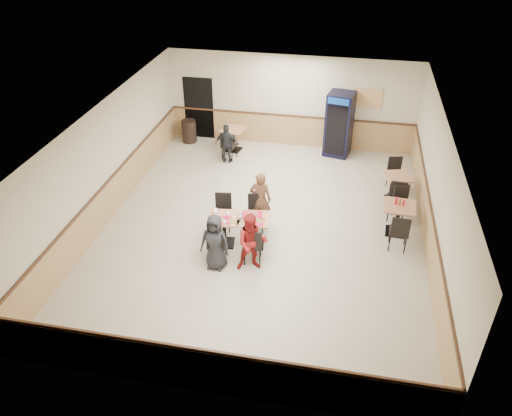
% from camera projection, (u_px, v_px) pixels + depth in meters
% --- Properties ---
extents(ground, '(10.00, 10.00, 0.00)m').
position_uv_depth(ground, '(262.00, 228.00, 12.71)').
color(ground, beige).
rests_on(ground, ground).
extents(room_shell, '(10.00, 10.00, 10.00)m').
position_uv_depth(room_shell, '(340.00, 168.00, 14.20)').
color(room_shell, silver).
rests_on(room_shell, ground).
extents(main_table, '(1.52, 0.91, 0.77)m').
position_uv_depth(main_table, '(239.00, 227.00, 11.88)').
color(main_table, black).
rests_on(main_table, ground).
extents(main_chairs, '(1.49, 1.84, 0.98)m').
position_uv_depth(main_chairs, '(237.00, 228.00, 11.89)').
color(main_chairs, black).
rests_on(main_chairs, ground).
extents(diner_woman_left, '(0.70, 0.48, 1.38)m').
position_uv_depth(diner_woman_left, '(215.00, 242.00, 11.07)').
color(diner_woman_left, '#222227').
rests_on(diner_woman_left, ground).
extents(diner_woman_right, '(0.81, 0.71, 1.43)m').
position_uv_depth(diner_woman_right, '(252.00, 243.00, 11.02)').
color(diner_woman_right, maroon).
rests_on(diner_woman_right, ground).
extents(diner_man_opposite, '(0.55, 0.37, 1.50)m').
position_uv_depth(diner_man_opposite, '(260.00, 199.00, 12.45)').
color(diner_man_opposite, brown).
rests_on(diner_man_opposite, ground).
extents(lone_diner, '(0.76, 0.35, 1.26)m').
position_uv_depth(lone_diner, '(227.00, 144.00, 15.39)').
color(lone_diner, '#222227').
rests_on(lone_diner, ground).
extents(tabletop_clutter, '(1.27, 0.74, 0.12)m').
position_uv_depth(tabletop_clutter, '(238.00, 218.00, 11.68)').
color(tabletop_clutter, red).
rests_on(tabletop_clutter, main_table).
extents(side_table_near, '(0.79, 0.79, 0.80)m').
position_uv_depth(side_table_near, '(398.00, 215.00, 12.27)').
color(side_table_near, black).
rests_on(side_table_near, ground).
extents(side_table_near_chair_south, '(0.50, 0.50, 1.01)m').
position_uv_depth(side_table_near_chair_south, '(399.00, 231.00, 11.76)').
color(side_table_near_chair_south, black).
rests_on(side_table_near_chair_south, ground).
extents(side_table_near_chair_north, '(0.50, 0.50, 1.01)m').
position_uv_depth(side_table_near_chair_north, '(397.00, 202.00, 12.81)').
color(side_table_near_chair_north, black).
rests_on(side_table_near_chair_north, ground).
extents(side_table_far, '(0.87, 0.87, 0.75)m').
position_uv_depth(side_table_far, '(397.00, 184.00, 13.60)').
color(side_table_far, black).
rests_on(side_table_far, ground).
extents(side_table_far_chair_south, '(0.54, 0.54, 0.95)m').
position_uv_depth(side_table_far_chair_south, '(398.00, 196.00, 13.12)').
color(side_table_far_chair_south, black).
rests_on(side_table_far_chair_south, ground).
extents(side_table_far_chair_north, '(0.54, 0.54, 0.95)m').
position_uv_depth(side_table_far_chair_north, '(396.00, 174.00, 14.11)').
color(side_table_far_chair_north, black).
rests_on(side_table_far_chair_north, ground).
extents(condiment_caddy, '(0.23, 0.06, 0.20)m').
position_uv_depth(condiment_caddy, '(399.00, 201.00, 12.12)').
color(condiment_caddy, red).
rests_on(condiment_caddy, side_table_near).
extents(back_table, '(0.82, 0.82, 0.76)m').
position_uv_depth(back_table, '(233.00, 136.00, 16.17)').
color(back_table, black).
rests_on(back_table, ground).
extents(back_table_chair_lone, '(0.52, 0.52, 0.96)m').
position_uv_depth(back_table_chair_lone, '(229.00, 145.00, 15.68)').
color(back_table_chair_lone, black).
rests_on(back_table_chair_lone, ground).
extents(pepsi_cooler, '(0.91, 0.91, 2.05)m').
position_uv_depth(pepsi_cooler, '(339.00, 124.00, 15.67)').
color(pepsi_cooler, black).
rests_on(pepsi_cooler, ground).
extents(trash_bin, '(0.48, 0.48, 0.76)m').
position_uv_depth(trash_bin, '(189.00, 131.00, 16.78)').
color(trash_bin, black).
rests_on(trash_bin, ground).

